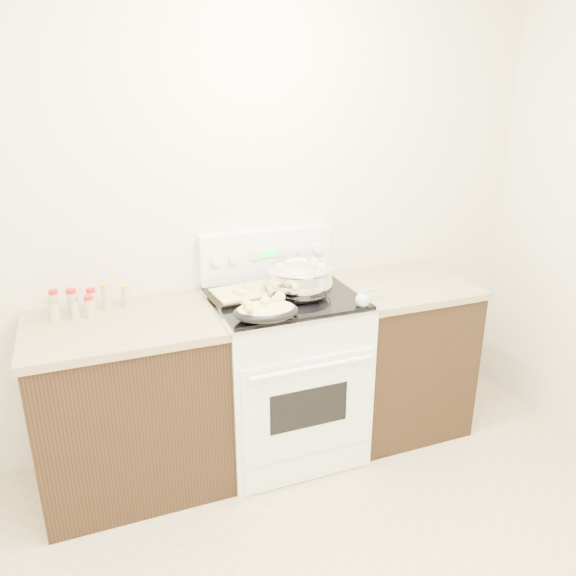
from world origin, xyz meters
name	(u,v)px	position (x,y,z in m)	size (l,w,h in m)	color
room_shell	(360,213)	(0.00, 0.00, 1.70)	(4.10, 3.60, 2.75)	beige
counter_left	(132,404)	(-0.48, 1.43, 0.46)	(0.93, 0.67, 0.92)	black
counter_right	(397,354)	(1.08, 1.43, 0.46)	(0.73, 0.67, 0.92)	black
kitchen_range	(284,371)	(0.35, 1.42, 0.49)	(0.78, 0.73, 1.22)	white
mixing_bowl	(299,281)	(0.42, 1.38, 1.03)	(0.43, 0.43, 0.21)	silver
roasting_pan	(266,310)	(0.15, 1.15, 0.99)	(0.33, 0.25, 0.11)	black
baking_sheet	(248,293)	(0.17, 1.48, 0.96)	(0.41, 0.30, 0.06)	black
wooden_spoon	(258,296)	(0.21, 1.43, 0.95)	(0.07, 0.26, 0.04)	tan
blue_ladle	(364,299)	(0.67, 1.15, 0.98)	(0.23, 0.18, 0.09)	#96C3E0
spice_jars	(83,302)	(-0.65, 1.60, 0.98)	(0.39, 0.15, 0.13)	#BFB28C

